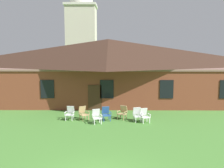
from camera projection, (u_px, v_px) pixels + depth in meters
name	position (u px, v px, depth m)	size (l,w,h in m)	color
brick_building	(108.00, 69.00, 25.96)	(25.11, 10.40, 5.96)	brown
dome_tower	(82.00, 30.00, 43.80)	(5.18, 5.18, 17.99)	beige
lawn_chair_by_porch	(70.00, 113.00, 18.50)	(0.69, 0.72, 0.96)	white
lawn_chair_near_door	(83.00, 113.00, 18.49)	(0.85, 0.87, 0.96)	tan
lawn_chair_left_end	(97.00, 116.00, 17.61)	(0.75, 0.80, 0.96)	white
lawn_chair_middle	(106.00, 113.00, 18.36)	(0.73, 0.78, 0.96)	#2D5693
lawn_chair_right_end	(123.00, 112.00, 18.70)	(0.82, 0.86, 0.96)	tan
lawn_chair_far_side	(137.00, 114.00, 18.09)	(0.73, 0.78, 0.96)	white
lawn_chair_under_eave	(144.00, 115.00, 17.87)	(0.75, 0.80, 0.96)	silver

